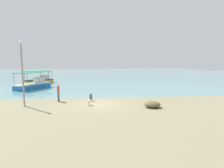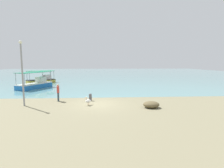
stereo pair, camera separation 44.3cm
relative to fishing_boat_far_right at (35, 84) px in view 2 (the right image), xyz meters
The scene contains 9 objects.
ground 14.30m from the fishing_boat_far_right, 48.22° to the right, with size 120.00×120.00×0.00m, color #7F7759.
harbor_water 38.54m from the fishing_boat_far_right, 75.70° to the left, with size 110.00×90.00×0.00m, color #629496.
fishing_boat_far_right is the anchor object (origin of this frame).
fishing_boat_outer 7.36m from the fishing_boat_far_right, 101.40° to the left, with size 5.13×4.50×2.26m.
pelican 13.96m from the fishing_boat_far_right, 51.96° to the right, with size 0.65×0.65×0.80m.
lamp_post 11.57m from the fishing_boat_far_right, 74.54° to the right, with size 0.28×0.28×5.63m.
mooring_bollard 12.61m from the fishing_boat_far_right, 46.41° to the right, with size 0.29×0.29×0.74m.
fisherman_standing 10.75m from the fishing_boat_far_right, 58.85° to the right, with size 0.29×0.43×1.69m.
net_pile 18.55m from the fishing_boat_far_right, 41.06° to the right, with size 1.37×1.17×0.54m, color brown.
Camera 2 is at (0.31, -15.67, 3.78)m, focal length 28.00 mm.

